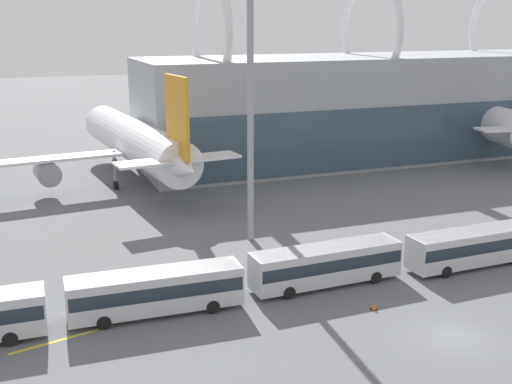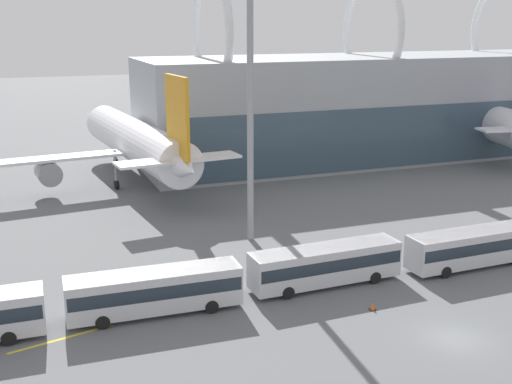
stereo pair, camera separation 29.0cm
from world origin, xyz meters
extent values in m
plane|color=slate|center=(0.00, 0.00, 0.00)|extent=(440.00, 440.00, 0.00)
cube|color=#9EA3A8|center=(48.64, 53.11, 7.67)|extent=(117.56, 18.12, 15.33)
torus|color=white|center=(-0.44, 53.11, 18.80)|extent=(1.10, 16.50, 16.50)
torus|color=white|center=(24.10, 53.11, 18.80)|extent=(1.10, 16.50, 16.50)
torus|color=white|center=(48.64, 53.11, 18.80)|extent=(1.10, 16.50, 16.50)
cylinder|color=white|center=(-11.78, 49.59, 5.51)|extent=(8.72, 33.18, 5.20)
sphere|color=white|center=(-13.55, 65.90, 5.51)|extent=(5.10, 5.10, 5.10)
cone|color=white|center=(-10.00, 33.28, 5.51)|extent=(5.69, 7.69, 4.94)
cube|color=white|center=(-11.56, 47.60, 4.60)|extent=(40.95, 7.47, 0.35)
cylinder|color=gray|center=(-22.93, 46.36, 2.96)|extent=(3.14, 3.78, 2.78)
cylinder|color=gray|center=(-0.19, 48.84, 2.96)|extent=(3.14, 3.78, 2.78)
cube|color=orange|center=(-10.09, 34.07, 10.62)|extent=(1.05, 6.06, 8.64)
cube|color=white|center=(-10.09, 34.07, 6.03)|extent=(13.79, 4.64, 0.28)
cylinder|color=gray|center=(-12.97, 60.53, 2.77)|extent=(0.36, 0.36, 4.44)
cylinder|color=black|center=(-12.97, 60.53, 0.55)|extent=(0.57, 1.14, 1.10)
cylinder|color=gray|center=(-14.92, 47.23, 2.77)|extent=(0.36, 0.36, 4.44)
cylinder|color=black|center=(-14.92, 47.23, 0.55)|extent=(0.57, 1.14, 1.10)
cylinder|color=gray|center=(-8.20, 47.96, 2.77)|extent=(0.36, 0.36, 4.44)
cylinder|color=black|center=(-8.20, 47.96, 0.55)|extent=(0.57, 1.14, 1.10)
cylinder|color=white|center=(41.86, 51.37, 5.59)|extent=(10.95, 32.20, 5.21)
sphere|color=white|center=(44.77, 66.99, 5.59)|extent=(5.11, 5.11, 5.11)
cube|color=white|center=(41.50, 49.46, 4.67)|extent=(36.99, 10.03, 0.35)
cylinder|color=gray|center=(31.32, 51.37, 3.41)|extent=(2.54, 3.36, 2.02)
cylinder|color=gray|center=(43.81, 61.85, 2.81)|extent=(0.36, 0.36, 4.52)
cylinder|color=black|center=(43.81, 61.85, 0.55)|extent=(0.64, 1.16, 1.10)
cylinder|color=gray|center=(38.18, 50.09, 2.81)|extent=(0.36, 0.36, 4.52)
cylinder|color=black|center=(38.18, 50.09, 0.55)|extent=(0.64, 1.16, 1.10)
cylinder|color=gray|center=(44.83, 48.84, 2.81)|extent=(0.36, 0.36, 4.52)
cylinder|color=black|center=(44.83, 48.84, 0.55)|extent=(0.64, 1.16, 1.10)
cylinder|color=black|center=(-27.69, 12.01, 0.50)|extent=(1.01, 0.32, 1.00)
cylinder|color=black|center=(-27.75, 9.50, 0.50)|extent=(1.01, 0.32, 1.00)
cube|color=silver|center=(-17.83, 10.79, 1.79)|extent=(12.52, 3.16, 2.82)
cube|color=#232D38|center=(-17.83, 10.79, 2.07)|extent=(12.27, 3.18, 0.99)
cube|color=silver|center=(-17.83, 10.79, 3.14)|extent=(12.15, 3.07, 0.12)
cylinder|color=black|center=(-13.93, 11.90, 0.50)|extent=(1.01, 0.34, 1.00)
cylinder|color=black|center=(-14.03, 9.40, 0.50)|extent=(1.01, 0.34, 1.00)
cylinder|color=black|center=(-21.64, 12.18, 0.50)|extent=(1.01, 0.34, 1.00)
cylinder|color=black|center=(-21.73, 9.68, 0.50)|extent=(1.01, 0.34, 1.00)
cube|color=silver|center=(-4.09, 11.05, 1.79)|extent=(12.51, 3.09, 2.82)
cube|color=#232D38|center=(-4.09, 11.05, 2.07)|extent=(12.26, 3.11, 0.99)
cube|color=silver|center=(-4.09, 11.05, 3.14)|extent=(12.13, 3.00, 0.12)
cylinder|color=black|center=(-0.28, 12.42, 0.50)|extent=(1.01, 0.33, 1.00)
cylinder|color=black|center=(-0.20, 9.91, 0.50)|extent=(1.01, 0.33, 1.00)
cylinder|color=black|center=(-7.98, 12.18, 0.50)|extent=(1.01, 0.33, 1.00)
cylinder|color=black|center=(-7.91, 9.67, 0.50)|extent=(1.01, 0.33, 1.00)
cube|color=silver|center=(9.64, 10.21, 1.79)|extent=(12.49, 3.00, 2.82)
cube|color=#232D38|center=(9.64, 10.21, 2.07)|extent=(12.24, 3.03, 0.99)
cube|color=silver|center=(9.64, 10.21, 3.14)|extent=(12.12, 2.91, 0.12)
cylinder|color=black|center=(13.47, 11.56, 0.50)|extent=(1.01, 0.32, 1.00)
cylinder|color=black|center=(5.76, 11.38, 0.50)|extent=(1.01, 0.32, 1.00)
cylinder|color=black|center=(5.82, 8.87, 0.50)|extent=(1.01, 0.32, 1.00)
cylinder|color=gray|center=(-5.81, 23.54, 15.53)|extent=(0.60, 0.60, 31.07)
cube|color=yellow|center=(-24.46, 9.20, 0.00)|extent=(6.95, 1.92, 0.01)
cube|color=black|center=(-2.88, 5.73, 0.01)|extent=(0.46, 0.46, 0.02)
cone|color=#EA5914|center=(-2.88, 5.73, 0.30)|extent=(0.34, 0.34, 0.56)
camera|label=1|loc=(-26.32, -31.33, 20.51)|focal=45.00mm
camera|label=2|loc=(-26.05, -31.43, 20.51)|focal=45.00mm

